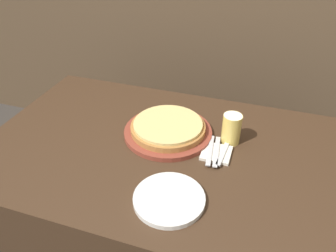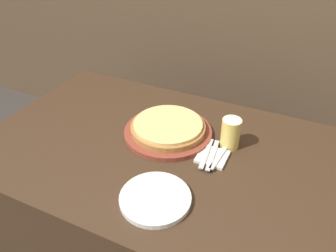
# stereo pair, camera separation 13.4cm
# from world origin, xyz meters

# --- Properties ---
(dining_table) EXTENTS (1.49, 0.90, 0.72)m
(dining_table) POSITION_xyz_m (0.00, 0.00, 0.36)
(dining_table) COLOR #3D2819
(dining_table) RESTS_ON ground_plane
(pizza_on_board) EXTENTS (0.36, 0.36, 0.06)m
(pizza_on_board) POSITION_xyz_m (-0.04, 0.09, 0.74)
(pizza_on_board) COLOR brown
(pizza_on_board) RESTS_ON dining_table
(beer_glass) EXTENTS (0.08, 0.08, 0.12)m
(beer_glass) POSITION_xyz_m (0.21, 0.12, 0.78)
(beer_glass) COLOR #E5C65B
(beer_glass) RESTS_ON dining_table
(dinner_plate) EXTENTS (0.23, 0.23, 0.02)m
(dinner_plate) POSITION_xyz_m (0.08, -0.26, 0.72)
(dinner_plate) COLOR silver
(dinner_plate) RESTS_ON dining_table
(napkin_stack) EXTENTS (0.11, 0.11, 0.01)m
(napkin_stack) POSITION_xyz_m (0.17, 0.02, 0.72)
(napkin_stack) COLOR silver
(napkin_stack) RESTS_ON dining_table
(fork) EXTENTS (0.04, 0.18, 0.00)m
(fork) POSITION_xyz_m (0.15, 0.02, 0.73)
(fork) COLOR silver
(fork) RESTS_ON napkin_stack
(dinner_knife) EXTENTS (0.04, 0.18, 0.00)m
(dinner_knife) POSITION_xyz_m (0.17, 0.02, 0.73)
(dinner_knife) COLOR silver
(dinner_knife) RESTS_ON napkin_stack
(spoon) EXTENTS (0.03, 0.16, 0.00)m
(spoon) POSITION_xyz_m (0.20, 0.02, 0.73)
(spoon) COLOR silver
(spoon) RESTS_ON napkin_stack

